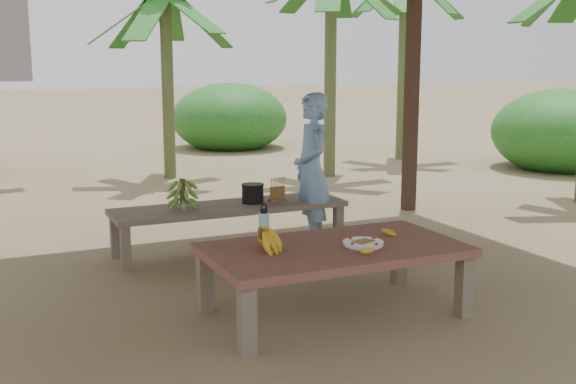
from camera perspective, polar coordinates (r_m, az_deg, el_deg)
name	(u,v)px	position (r m, az deg, el deg)	size (l,w,h in m)	color
ground	(273,297)	(5.57, -1.17, -8.31)	(80.00, 80.00, 0.00)	brown
work_table	(334,255)	(5.11, 3.64, -4.97)	(1.81, 1.02, 0.50)	brown
bench	(230,211)	(6.77, -4.62, -1.48)	(2.21, 0.63, 0.45)	brown
ripe_banana_bunch	(261,239)	(4.93, -2.18, -3.72)	(0.28, 0.24, 0.17)	yellow
plate	(363,243)	(5.11, 5.96, -4.07)	(0.29, 0.29, 0.04)	white
loose_banana_front	(367,251)	(4.90, 6.26, -4.65)	(0.04, 0.14, 0.04)	yellow
loose_banana_side	(389,232)	(5.44, 7.96, -3.17)	(0.04, 0.14, 0.04)	yellow
water_flask	(264,226)	(5.15, -1.91, -2.73)	(0.08, 0.08, 0.29)	#3EA7C3
green_banana_stalk	(183,193)	(6.60, -8.33, -0.09)	(0.26, 0.26, 0.29)	#598C2D
cooking_pot	(253,194)	(6.83, -2.80, -0.14)	(0.20, 0.20, 0.17)	black
skewer_rack	(277,190)	(6.86, -0.84, 0.20)	(0.18, 0.08, 0.24)	#A57F47
woman	(312,170)	(6.92, 1.88, 1.72)	(0.54, 0.36, 1.48)	#6991C6
banana_plant_n	(165,9)	(11.07, -9.67, 14.05)	(1.80, 1.80, 2.99)	#596638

